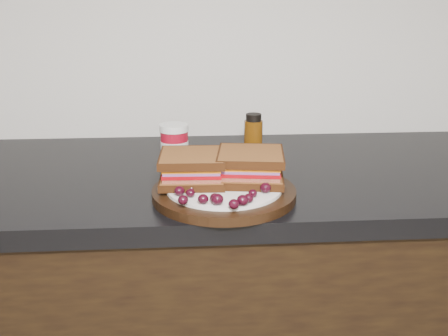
% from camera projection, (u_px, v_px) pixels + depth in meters
% --- Properties ---
extents(countertop, '(3.98, 0.60, 0.04)m').
position_uv_depth(countertop, '(259.00, 176.00, 1.15)').
color(countertop, black).
rests_on(countertop, base_cabinets).
extents(plate, '(0.28, 0.28, 0.02)m').
position_uv_depth(plate, '(224.00, 193.00, 0.97)').
color(plate, black).
rests_on(plate, countertop).
extents(sandwich_left, '(0.13, 0.13, 0.06)m').
position_uv_depth(sandwich_left, '(192.00, 168.00, 0.98)').
color(sandwich_left, brown).
rests_on(sandwich_left, plate).
extents(sandwich_right, '(0.15, 0.15, 0.06)m').
position_uv_depth(sandwich_right, '(250.00, 166.00, 0.99)').
color(sandwich_right, brown).
rests_on(sandwich_right, plate).
extents(grape_0, '(0.02, 0.02, 0.02)m').
position_uv_depth(grape_0, '(179.00, 191.00, 0.92)').
color(grape_0, black).
rests_on(grape_0, plate).
extents(grape_1, '(0.02, 0.02, 0.02)m').
position_uv_depth(grape_1, '(190.00, 193.00, 0.91)').
color(grape_1, black).
rests_on(grape_1, plate).
extents(grape_2, '(0.02, 0.02, 0.02)m').
position_uv_depth(grape_2, '(183.00, 200.00, 0.87)').
color(grape_2, black).
rests_on(grape_2, plate).
extents(grape_3, '(0.02, 0.02, 0.02)m').
position_uv_depth(grape_3, '(203.00, 199.00, 0.88)').
color(grape_3, black).
rests_on(grape_3, plate).
extents(grape_4, '(0.02, 0.02, 0.02)m').
position_uv_depth(grape_4, '(217.00, 199.00, 0.87)').
color(grape_4, black).
rests_on(grape_4, plate).
extents(grape_5, '(0.02, 0.02, 0.02)m').
position_uv_depth(grape_5, '(215.00, 198.00, 0.89)').
color(grape_5, black).
rests_on(grape_5, plate).
extents(grape_6, '(0.02, 0.02, 0.02)m').
position_uv_depth(grape_6, '(234.00, 204.00, 0.86)').
color(grape_6, black).
rests_on(grape_6, plate).
extents(grape_7, '(0.02, 0.02, 0.02)m').
position_uv_depth(grape_7, '(243.00, 200.00, 0.87)').
color(grape_7, black).
rests_on(grape_7, plate).
extents(grape_8, '(0.02, 0.02, 0.02)m').
position_uv_depth(grape_8, '(249.00, 198.00, 0.88)').
color(grape_8, black).
rests_on(grape_8, plate).
extents(grape_9, '(0.02, 0.02, 0.02)m').
position_uv_depth(grape_9, '(253.00, 193.00, 0.91)').
color(grape_9, black).
rests_on(grape_9, plate).
extents(grape_10, '(0.02, 0.02, 0.02)m').
position_uv_depth(grape_10, '(266.00, 188.00, 0.93)').
color(grape_10, black).
rests_on(grape_10, plate).
extents(grape_11, '(0.02, 0.02, 0.02)m').
position_uv_depth(grape_11, '(267.00, 186.00, 0.94)').
color(grape_11, black).
rests_on(grape_11, plate).
extents(grape_12, '(0.02, 0.02, 0.02)m').
position_uv_depth(grape_12, '(275.00, 185.00, 0.95)').
color(grape_12, black).
rests_on(grape_12, plate).
extents(grape_13, '(0.02, 0.02, 0.02)m').
position_uv_depth(grape_13, '(277.00, 179.00, 0.98)').
color(grape_13, black).
rests_on(grape_13, plate).
extents(grape_14, '(0.01, 0.01, 0.01)m').
position_uv_depth(grape_14, '(259.00, 176.00, 1.00)').
color(grape_14, black).
rests_on(grape_14, plate).
extents(grape_15, '(0.02, 0.02, 0.02)m').
position_uv_depth(grape_15, '(244.00, 177.00, 0.99)').
color(grape_15, black).
rests_on(grape_15, plate).
extents(grape_16, '(0.02, 0.02, 0.02)m').
position_uv_depth(grape_16, '(200.00, 172.00, 1.02)').
color(grape_16, black).
rests_on(grape_16, plate).
extents(grape_17, '(0.02, 0.02, 0.02)m').
position_uv_depth(grape_17, '(198.00, 177.00, 0.99)').
color(grape_17, black).
rests_on(grape_17, plate).
extents(grape_18, '(0.02, 0.02, 0.02)m').
position_uv_depth(grape_18, '(189.00, 177.00, 0.99)').
color(grape_18, black).
rests_on(grape_18, plate).
extents(grape_19, '(0.02, 0.02, 0.02)m').
position_uv_depth(grape_19, '(182.00, 179.00, 0.98)').
color(grape_19, black).
rests_on(grape_19, plate).
extents(grape_20, '(0.02, 0.02, 0.02)m').
position_uv_depth(grape_20, '(189.00, 183.00, 0.96)').
color(grape_20, black).
rests_on(grape_20, plate).
extents(grape_21, '(0.02, 0.02, 0.01)m').
position_uv_depth(grape_21, '(192.00, 188.00, 0.93)').
color(grape_21, black).
rests_on(grape_21, plate).
extents(grape_22, '(0.02, 0.02, 0.02)m').
position_uv_depth(grape_22, '(198.00, 178.00, 0.98)').
color(grape_22, black).
rests_on(grape_22, plate).
extents(grape_23, '(0.02, 0.02, 0.02)m').
position_uv_depth(grape_23, '(178.00, 175.00, 1.00)').
color(grape_23, black).
rests_on(grape_23, plate).
extents(grape_24, '(0.02, 0.02, 0.02)m').
position_uv_depth(grape_24, '(184.00, 181.00, 0.97)').
color(grape_24, black).
rests_on(grape_24, plate).
extents(condiment_jar, '(0.07, 0.07, 0.10)m').
position_uv_depth(condiment_jar, '(175.00, 145.00, 1.15)').
color(condiment_jar, maroon).
rests_on(condiment_jar, countertop).
extents(oil_bottle, '(0.05, 0.05, 0.12)m').
position_uv_depth(oil_bottle, '(253.00, 139.00, 1.16)').
color(oil_bottle, '#4E2A07').
rests_on(oil_bottle, countertop).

